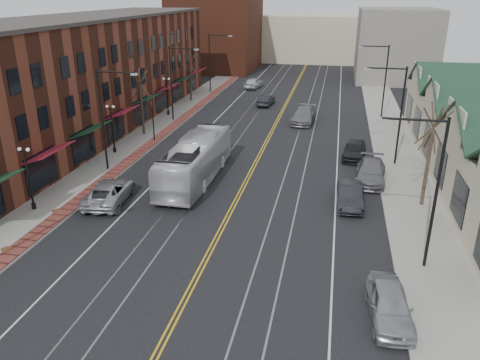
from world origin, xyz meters
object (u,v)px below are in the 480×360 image
at_px(parked_car_b, 350,195).
at_px(parked_suv, 109,192).
at_px(parked_car_c, 371,172).
at_px(parked_car_d, 354,150).
at_px(transit_bus, 196,160).
at_px(parked_car_a, 390,305).

bearing_deg(parked_car_b, parked_suv, -173.16).
xyz_separation_m(parked_suv, parked_car_c, (17.81, 7.58, 0.02)).
distance_m(parked_suv, parked_car_d, 21.04).
bearing_deg(parked_car_d, parked_car_b, -85.95).
distance_m(transit_bus, parked_suv, 7.01).
xyz_separation_m(parked_car_b, parked_car_d, (0.50, 9.92, 0.03)).
distance_m(parked_suv, parked_car_a, 19.94).
bearing_deg(parked_car_c, parked_car_d, 106.56).
xyz_separation_m(parked_suv, parked_car_d, (16.70, 12.79, 0.01)).
distance_m(parked_car_a, parked_car_b, 11.96).
relative_size(parked_car_a, parked_car_c, 0.83).
relative_size(parked_suv, parked_car_a, 1.22).
bearing_deg(parked_car_c, parked_car_b, -104.40).
bearing_deg(parked_suv, parked_car_a, 145.98).
height_order(transit_bus, parked_suv, transit_bus).
height_order(parked_suv, parked_car_d, parked_car_d).
distance_m(parked_car_b, parked_car_c, 4.98).
height_order(parked_car_a, parked_car_d, parked_car_d).
relative_size(parked_car_a, parked_car_b, 0.99).
bearing_deg(parked_car_a, parked_car_d, 88.80).
bearing_deg(parked_car_a, parked_car_b, 93.64).
distance_m(parked_suv, parked_car_c, 19.36).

